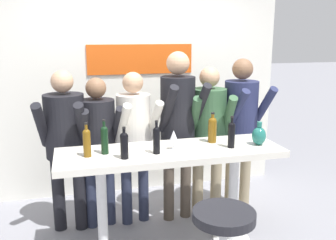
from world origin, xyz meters
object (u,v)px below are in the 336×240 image
object	(u,v)px
person_right	(241,119)
wine_bottle_4	(104,138)
person_center	(178,118)
wine_bottle_3	(157,139)
person_center_left	(134,132)
wine_bottle_1	(212,128)
wine_bottle_2	(124,144)
decorative_vase	(259,136)
wine_glass_0	(174,136)
wine_bottle_0	(231,133)
person_far_left	(65,135)
tasting_table	(171,167)
wine_bottle_5	(87,141)
person_left	(98,137)
person_center_right	(209,126)

from	to	relation	value
person_right	wine_bottle_4	size ratio (longest dim) A/B	5.73
person_center	wine_bottle_3	distance (m)	0.76
wine_bottle_4	person_center	bearing A→B (deg)	34.23
person_center_left	wine_bottle_3	world-z (taller)	person_center_left
wine_bottle_1	wine_bottle_2	bearing A→B (deg)	-163.06
person_right	decorative_vase	distance (m)	0.71
wine_glass_0	wine_bottle_0	bearing A→B (deg)	-8.39
wine_bottle_4	person_far_left	bearing A→B (deg)	119.10
tasting_table	person_center_left	bearing A→B (deg)	110.29
person_center	decorative_vase	distance (m)	0.88
person_center	wine_bottle_1	bearing A→B (deg)	-71.86
wine_bottle_0	wine_bottle_5	world-z (taller)	wine_bottle_5
wine_bottle_0	wine_bottle_2	bearing A→B (deg)	-176.39
decorative_vase	person_left	bearing A→B (deg)	154.03
wine_bottle_5	decorative_vase	distance (m)	1.56
person_far_left	person_center_left	xyz separation A→B (m)	(0.69, -0.02, -0.01)
person_center	wine_bottle_0	xyz separation A→B (m)	(0.31, -0.66, -0.02)
person_far_left	wine_bottle_0	world-z (taller)	person_far_left
person_left	wine_bottle_4	world-z (taller)	person_left
person_far_left	wine_bottle_3	world-z (taller)	person_far_left
person_center	wine_bottle_1	size ratio (longest dim) A/B	6.29
wine_bottle_1	wine_bottle_5	xyz separation A→B (m)	(-1.17, -0.14, -0.00)
wine_bottle_5	decorative_vase	world-z (taller)	wine_bottle_5
tasting_table	person_center_left	size ratio (longest dim) A/B	1.24
person_center	wine_bottle_3	xyz separation A→B (m)	(-0.38, -0.66, -0.02)
wine_bottle_2	wine_bottle_4	xyz separation A→B (m)	(-0.15, 0.17, 0.01)
wine_glass_0	wine_bottle_5	bearing A→B (deg)	-179.24
person_far_left	person_center	bearing A→B (deg)	6.91
person_center	wine_glass_0	size ratio (longest dim) A/B	10.35
tasting_table	wine_bottle_1	size ratio (longest dim) A/B	6.94
decorative_vase	wine_bottle_0	bearing A→B (deg)	-176.67
person_far_left	decorative_vase	xyz separation A→B (m)	(1.75, -0.69, 0.06)
person_center	wine_bottle_3	bearing A→B (deg)	-126.39
wine_bottle_0	person_center_right	bearing A→B (deg)	86.33
person_right	wine_bottle_0	world-z (taller)	person_right
tasting_table	person_left	bearing A→B (deg)	133.34
tasting_table	person_right	distance (m)	1.19
wine_bottle_5	person_left	bearing A→B (deg)	78.12
wine_bottle_1	wine_bottle_2	world-z (taller)	wine_bottle_1
wine_glass_0	tasting_table	bearing A→B (deg)	170.71
tasting_table	wine_bottle_4	size ratio (longest dim) A/B	6.63
tasting_table	wine_bottle_1	distance (m)	0.55
wine_bottle_5	person_center_right	bearing A→B (deg)	25.62
person_left	wine_bottle_2	world-z (taller)	person_left
wine_bottle_2	wine_bottle_4	world-z (taller)	wine_bottle_4
person_center	person_right	size ratio (longest dim) A/B	1.05
wine_bottle_1	wine_bottle_5	bearing A→B (deg)	-173.27
person_center_right	wine_bottle_5	xyz separation A→B (m)	(-1.32, -0.63, 0.10)
person_far_left	wine_bottle_2	size ratio (longest dim) A/B	6.12
person_center	wine_glass_0	world-z (taller)	person_center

